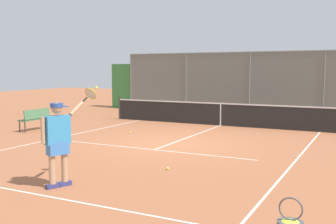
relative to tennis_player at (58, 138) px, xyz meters
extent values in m
plane|color=#A8603D|center=(0.11, -5.30, -1.01)|extent=(60.00, 60.00, 0.00)
cube|color=white|center=(0.11, 0.59, -1.00)|extent=(7.95, 0.05, 0.01)
cube|color=white|center=(0.11, -4.18, -1.00)|extent=(6.20, 0.05, 0.01)
cube|color=white|center=(-3.87, -4.71, -1.00)|extent=(0.05, 10.59, 0.01)
cube|color=white|center=(4.09, -4.71, -1.00)|extent=(0.05, 10.59, 0.01)
cube|color=white|center=(0.11, -7.09, -1.00)|extent=(0.05, 5.83, 0.01)
cylinder|color=slate|center=(-3.49, -14.39, 0.63)|extent=(0.07, 0.07, 3.28)
cylinder|color=slate|center=(0.11, -14.39, 0.63)|extent=(0.07, 0.07, 3.28)
cylinder|color=slate|center=(3.72, -14.39, 0.63)|extent=(0.07, 0.07, 3.28)
cylinder|color=slate|center=(7.32, -14.39, 0.63)|extent=(0.07, 0.07, 3.28)
cylinder|color=slate|center=(0.11, -14.39, 2.24)|extent=(14.42, 0.05, 0.05)
cube|color=slate|center=(0.11, -14.39, 0.63)|extent=(14.42, 0.02, 3.28)
cube|color=#387A3D|center=(0.11, -15.04, 0.34)|extent=(17.42, 0.90, 2.69)
cube|color=silver|center=(0.11, -14.21, -0.93)|extent=(15.42, 0.18, 0.15)
cylinder|color=#2D2D2D|center=(5.21, -10.00, -0.47)|extent=(0.09, 0.09, 1.07)
cube|color=black|center=(0.11, -10.00, -0.55)|extent=(10.12, 0.02, 0.91)
cube|color=white|center=(0.11, -10.00, -0.07)|extent=(10.12, 0.04, 0.05)
cube|color=white|center=(0.11, -10.00, -0.55)|extent=(0.05, 0.04, 0.91)
cube|color=navy|center=(0.05, 0.14, -0.96)|extent=(0.20, 0.28, 0.09)
cylinder|color=tan|center=(0.05, 0.14, -0.52)|extent=(0.13, 0.13, 0.79)
cube|color=navy|center=(-0.05, -0.10, -0.96)|extent=(0.20, 0.28, 0.09)
cylinder|color=tan|center=(-0.05, -0.10, -0.52)|extent=(0.13, 0.13, 0.79)
cube|color=#3D7AC6|center=(0.00, 0.02, -0.21)|extent=(0.36, 0.47, 0.26)
cube|color=#338CC6|center=(0.00, 0.02, 0.16)|extent=(0.38, 0.53, 0.57)
cylinder|color=tan|center=(0.12, 0.30, 0.18)|extent=(0.08, 0.08, 0.53)
cylinder|color=tan|center=(-0.13, -0.42, 0.56)|extent=(0.12, 0.39, 0.29)
sphere|color=tan|center=(0.00, 0.02, 0.59)|extent=(0.22, 0.22, 0.22)
cylinder|color=#284C93|center=(0.00, 0.02, 0.65)|extent=(0.33, 0.33, 0.08)
cube|color=#284C93|center=(-0.04, -0.09, 0.62)|extent=(0.25, 0.25, 0.02)
cylinder|color=black|center=(-0.15, -0.66, 0.72)|extent=(0.05, 0.17, 0.13)
torus|color=gold|center=(-0.17, -0.85, 0.84)|extent=(0.31, 0.21, 0.26)
cylinder|color=silver|center=(-0.17, -0.85, 0.84)|extent=(0.26, 0.16, 0.21)
sphere|color=#CCDB33|center=(-0.19, -1.03, 0.96)|extent=(0.07, 0.07, 0.07)
sphere|color=#D6E042|center=(2.39, -6.46, -0.97)|extent=(0.07, 0.07, 0.07)
sphere|color=#D6E042|center=(-1.32, -2.22, -0.97)|extent=(0.07, 0.07, 0.07)
cube|color=#477A51|center=(6.15, -5.43, -0.57)|extent=(0.38, 1.30, 0.05)
cube|color=#477A51|center=(5.98, -5.43, -0.35)|extent=(0.09, 1.30, 0.36)
cylinder|color=#333338|center=(6.29, -6.03, -0.79)|extent=(0.04, 0.04, 0.44)
cylinder|color=#333338|center=(6.29, -4.83, -0.79)|extent=(0.04, 0.04, 0.44)
cylinder|color=#333338|center=(6.01, -6.03, -0.79)|extent=(0.04, 0.04, 0.44)
cylinder|color=#333338|center=(6.01, -4.83, -0.79)|extent=(0.04, 0.04, 0.44)
torus|color=#4C5156|center=(-4.75, 1.21, -0.33)|extent=(0.29, 0.02, 0.29)
ellipsoid|color=#D6E042|center=(-4.75, 1.21, -0.52)|extent=(0.27, 0.27, 0.10)
camera|label=1|loc=(-5.56, 6.12, 1.36)|focal=43.22mm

